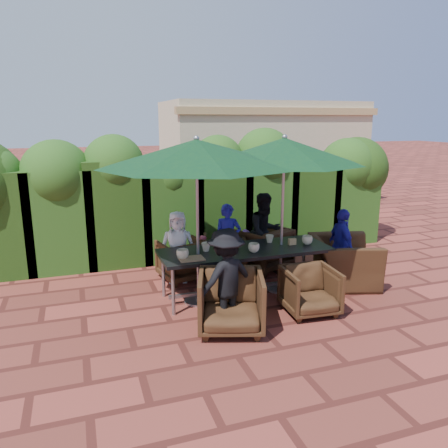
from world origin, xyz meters
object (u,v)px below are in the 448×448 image
object	(u,v)px
umbrella_left	(197,153)
chair_far_right	(263,246)
chair_far_left	(183,258)
chair_end_right	(344,254)
chair_near_right	(310,288)
dining_table	(245,253)
chair_near_left	(231,299)
umbrella_right	(284,151)
chair_far_mid	(225,253)

from	to	relation	value
umbrella_left	chair_far_right	xyz separation A→B (m)	(1.52, 1.07, -1.79)
chair_far_left	chair_end_right	world-z (taller)	chair_end_right
chair_far_left	chair_near_right	xyz separation A→B (m)	(1.38, -1.90, -0.01)
chair_far_left	chair_far_right	world-z (taller)	chair_far_right
dining_table	chair_end_right	world-z (taller)	chair_end_right
chair_near_left	umbrella_left	bearing A→B (deg)	116.98
umbrella_right	chair_far_mid	bearing A→B (deg)	121.72
chair_near_left	chair_end_right	distance (m)	2.55
dining_table	chair_far_left	distance (m)	1.29
chair_far_mid	umbrella_right	bearing A→B (deg)	138.32
chair_far_mid	chair_near_left	world-z (taller)	chair_near_left
dining_table	chair_near_right	world-z (taller)	dining_table
umbrella_right	chair_near_right	size ratio (longest dim) A/B	3.39
chair_end_right	chair_far_mid	bearing A→B (deg)	76.20
dining_table	chair_far_right	distance (m)	1.32
umbrella_right	chair_near_left	size ratio (longest dim) A/B	2.89
umbrella_right	chair_near_left	bearing A→B (deg)	-139.11
chair_near_left	chair_far_right	bearing A→B (deg)	74.82
umbrella_right	chair_far_right	bearing A→B (deg)	82.15
chair_far_left	chair_near_left	bearing A→B (deg)	82.94
umbrella_left	umbrella_right	world-z (taller)	same
chair_near_right	chair_end_right	bearing A→B (deg)	42.05
umbrella_right	chair_far_left	world-z (taller)	umbrella_right
umbrella_left	chair_near_left	world-z (taller)	umbrella_left
chair_far_right	chair_near_left	distance (m)	2.48
dining_table	umbrella_left	world-z (taller)	umbrella_left
chair_near_right	chair_far_right	bearing A→B (deg)	90.42
dining_table	chair_near_left	distance (m)	1.21
dining_table	chair_far_mid	world-z (taller)	chair_far_mid
chair_far_mid	chair_end_right	world-z (taller)	chair_end_right
umbrella_left	dining_table	bearing A→B (deg)	1.09
dining_table	chair_far_left	size ratio (longest dim) A/B	3.49
umbrella_left	chair_far_right	bearing A→B (deg)	35.07
chair_far_mid	chair_near_right	world-z (taller)	chair_far_mid
dining_table	chair_near_right	size ratio (longest dim) A/B	3.61
umbrella_left	chair_far_left	size ratio (longest dim) A/B	3.72
umbrella_right	chair_far_mid	size ratio (longest dim) A/B	3.23
umbrella_left	chair_end_right	distance (m)	3.03
chair_near_left	chair_near_right	bearing A→B (deg)	24.09
dining_table	chair_far_left	xyz separation A→B (m)	(-0.75, 1.00, -0.30)
dining_table	chair_far_mid	bearing A→B (deg)	89.25
umbrella_right	chair_far_left	size ratio (longest dim) A/B	3.27
chair_far_right	chair_end_right	world-z (taller)	chair_end_right
chair_far_right	chair_near_right	bearing A→B (deg)	62.86
umbrella_left	chair_near_left	distance (m)	2.06
chair_far_mid	umbrella_left	bearing A→B (deg)	70.11
umbrella_right	chair_end_right	distance (m)	2.05
umbrella_left	chair_far_mid	world-z (taller)	umbrella_left
chair_near_right	chair_far_left	bearing A→B (deg)	130.41
dining_table	umbrella_right	distance (m)	1.66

